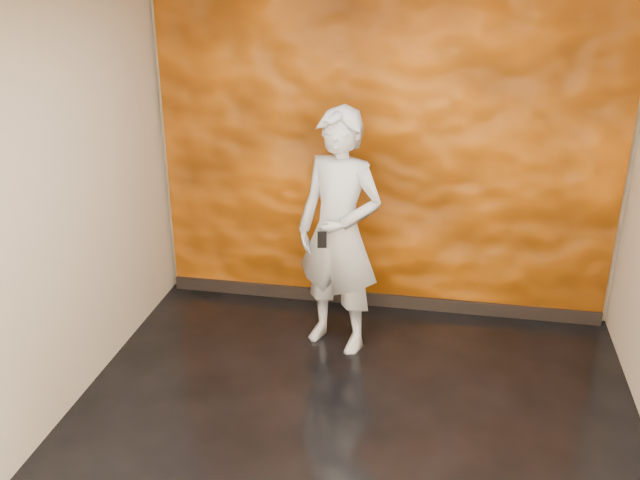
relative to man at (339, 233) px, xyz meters
The scene contains 5 objects.
room 1.31m from the man, 77.96° to the right, with size 4.02×4.02×2.81m.
feature_wall 0.88m from the man, 70.86° to the left, with size 3.90×0.06×2.75m, color #DB6206.
baseboard 1.19m from the man, 69.86° to the left, with size 3.90×0.04×0.12m, color black.
man is the anchor object (origin of this frame).
phone 0.29m from the man, 107.95° to the right, with size 0.07×0.01×0.13m, color black.
Camera 1 is at (0.55, -3.88, 3.10)m, focal length 40.00 mm.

